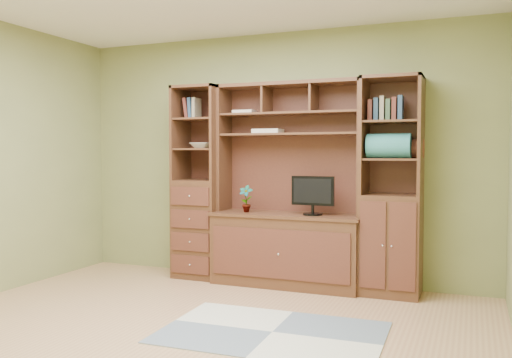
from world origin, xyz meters
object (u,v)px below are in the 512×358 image
at_px(left_tower, 200,182).
at_px(right_tower, 392,186).
at_px(monitor, 313,188).
at_px(center_hutch, 287,184).

relative_size(left_tower, right_tower, 1.00).
relative_size(left_tower, monitor, 3.89).
bearing_deg(monitor, left_tower, 178.49).
bearing_deg(center_hutch, right_tower, 2.23).
xyz_separation_m(center_hutch, right_tower, (1.02, 0.04, 0.00)).
xyz_separation_m(left_tower, right_tower, (2.02, 0.00, 0.00)).
relative_size(right_tower, monitor, 3.89).
bearing_deg(left_tower, center_hutch, -2.29).
height_order(left_tower, monitor, left_tower).
xyz_separation_m(center_hutch, monitor, (0.28, -0.03, -0.03)).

